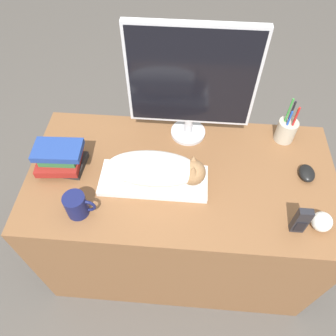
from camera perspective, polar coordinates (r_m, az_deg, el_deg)
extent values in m
plane|color=#4C4742|center=(1.97, 1.00, -22.86)|extent=(12.00, 12.00, 0.00)
cube|color=brown|center=(1.74, 1.97, -8.70)|extent=(1.33, 0.68, 0.77)
cube|color=silver|center=(1.38, -2.52, -2.20)|extent=(0.45, 0.18, 0.02)
ellipsoid|color=white|center=(1.31, -2.65, -0.13)|extent=(0.38, 0.15, 0.14)
sphere|color=olive|center=(1.31, 4.32, -0.76)|extent=(0.11, 0.11, 0.11)
cone|color=olive|center=(1.26, 4.42, -0.36)|extent=(0.04, 0.04, 0.04)
cone|color=olive|center=(1.29, 4.49, 1.51)|extent=(0.04, 0.04, 0.04)
cylinder|color=#B7B7BC|center=(1.56, 3.50, 6.25)|extent=(0.16, 0.16, 0.02)
cylinder|color=#B7B7BC|center=(1.53, 3.60, 7.57)|extent=(0.04, 0.04, 0.09)
cube|color=#B7B7BC|center=(1.36, 4.17, 15.41)|extent=(0.53, 0.03, 0.46)
cube|color=black|center=(1.35, 4.15, 15.18)|extent=(0.50, 0.01, 0.44)
ellipsoid|color=black|center=(1.51, 23.02, -0.84)|extent=(0.07, 0.09, 0.04)
cylinder|color=#141947|center=(1.31, -15.72, -6.24)|extent=(0.09, 0.09, 0.10)
torus|color=#141947|center=(1.30, -13.92, -6.42)|extent=(0.07, 0.01, 0.07)
cylinder|color=#B2A893|center=(1.60, 19.85, 6.14)|extent=(0.09, 0.09, 0.11)
cylinder|color=orange|center=(1.57, 21.09, 7.73)|extent=(0.01, 0.01, 0.14)
cylinder|color=black|center=(1.57, 20.49, 8.48)|extent=(0.01, 0.01, 0.17)
cylinder|color=#338C38|center=(1.54, 20.01, 8.54)|extent=(0.01, 0.01, 0.19)
cylinder|color=#1E47B2|center=(1.55, 20.11, 7.28)|extent=(0.01, 0.01, 0.14)
cylinder|color=#B21E1E|center=(1.54, 21.08, 7.50)|extent=(0.01, 0.01, 0.17)
sphere|color=silver|center=(1.37, 25.21, -8.46)|extent=(0.08, 0.08, 0.08)
cube|color=black|center=(1.31, 22.16, -8.49)|extent=(0.05, 0.03, 0.14)
cube|color=black|center=(1.32, 21.99, -9.47)|extent=(0.04, 0.00, 0.06)
cube|color=black|center=(1.50, -17.77, 0.81)|extent=(0.20, 0.15, 0.03)
cube|color=maroon|center=(1.48, -18.38, 1.30)|extent=(0.19, 0.18, 0.03)
cube|color=#2D6B38|center=(1.45, -18.45, 2.41)|extent=(0.16, 0.12, 0.04)
cube|color=navy|center=(1.42, -18.67, 2.97)|extent=(0.20, 0.13, 0.03)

